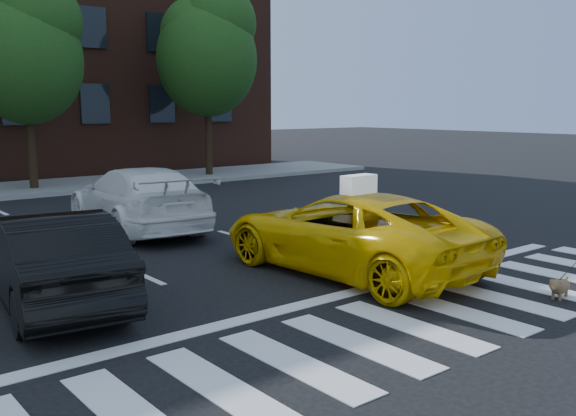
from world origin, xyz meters
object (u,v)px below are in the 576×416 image
at_px(taxi, 350,232).
at_px(dog, 559,286).
at_px(tree_right, 208,46).
at_px(black_sedan, 52,259).
at_px(white_suv, 138,199).
at_px(tree_mid, 27,46).

xyz_separation_m(taxi, dog, (1.30, -3.20, -0.51)).
height_order(tree_right, black_sedan, tree_right).
xyz_separation_m(tree_right, dog, (-4.84, -17.60, -5.07)).
relative_size(black_sedan, white_suv, 0.81).
bearing_deg(black_sedan, taxi, 172.14).
bearing_deg(black_sedan, dog, 150.94).
distance_m(tree_right, dog, 18.94).
bearing_deg(taxi, black_sedan, -18.70).
bearing_deg(white_suv, dog, 111.19).
height_order(tree_mid, tree_right, tree_right).
bearing_deg(black_sedan, white_suv, -120.22).
bearing_deg(dog, tree_right, 67.63).
xyz_separation_m(tree_mid, taxi, (0.87, -14.40, -4.15)).
bearing_deg(black_sedan, tree_right, -122.00).
relative_size(taxi, black_sedan, 1.21).
distance_m(tree_right, taxi, 16.30).
bearing_deg(tree_mid, white_suv, -92.13).
relative_size(taxi, white_suv, 0.99).
distance_m(taxi, black_sedan, 4.94).
bearing_deg(dog, taxi, 105.03).
distance_m(tree_mid, black_sedan, 14.25).
bearing_deg(dog, black_sedan, 136.14).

